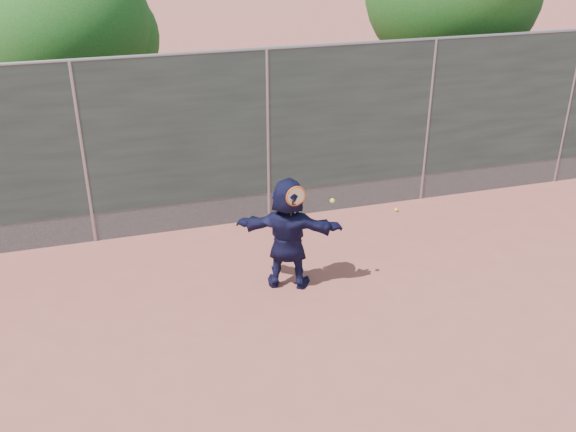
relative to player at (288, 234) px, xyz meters
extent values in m
plane|color=#9E4C42|center=(0.30, -1.29, -0.84)|extent=(80.00, 80.00, 0.00)
imported|color=#121233|center=(0.00, 0.00, 0.00)|extent=(1.62, 1.05, 1.67)
sphere|color=#BAEE34|center=(2.61, 1.82, -0.80)|extent=(0.07, 0.07, 0.07)
cube|color=#38423D|center=(0.30, 2.21, 0.91)|extent=(20.00, 0.04, 2.50)
cube|color=slate|center=(0.30, 2.21, -0.59)|extent=(20.00, 0.03, 0.50)
cylinder|color=gray|center=(0.30, 2.21, 2.16)|extent=(20.00, 0.05, 0.05)
cylinder|color=gray|center=(-2.70, 2.21, 0.66)|extent=(0.06, 0.06, 3.00)
cylinder|color=gray|center=(0.30, 2.21, 0.66)|extent=(0.06, 0.06, 3.00)
cylinder|color=gray|center=(3.30, 2.21, 0.66)|extent=(0.06, 0.06, 3.00)
cylinder|color=gray|center=(6.30, 2.21, 0.66)|extent=(0.06, 0.06, 3.00)
torus|color=#CC4F13|center=(0.05, -0.20, 0.66)|extent=(0.29, 0.06, 0.29)
cylinder|color=beige|center=(0.05, -0.20, 0.66)|extent=(0.25, 0.04, 0.25)
cylinder|color=black|center=(0.00, -0.18, 0.46)|extent=(0.05, 0.13, 0.33)
sphere|color=#BAEE34|center=(0.59, -0.18, 0.52)|extent=(0.07, 0.07, 0.07)
cylinder|color=#382314|center=(4.80, 4.41, 0.46)|extent=(0.28, 0.28, 2.60)
sphere|color=#23561C|center=(5.52, 4.61, 2.39)|extent=(2.52, 2.52, 2.52)
cylinder|color=#382314|center=(-2.70, 5.21, 0.26)|extent=(0.28, 0.28, 2.20)
sphere|color=#23561C|center=(-2.70, 5.21, 2.19)|extent=(3.00, 3.00, 3.00)
sphere|color=#23561C|center=(-2.10, 5.41, 1.89)|extent=(2.10, 2.10, 2.10)
cone|color=#387226|center=(0.55, 2.09, -0.71)|extent=(0.03, 0.03, 0.26)
cone|color=#387226|center=(0.85, 2.11, -0.69)|extent=(0.03, 0.03, 0.30)
cone|color=#387226|center=(0.20, 2.07, -0.73)|extent=(0.03, 0.03, 0.22)
camera|label=1|loc=(-2.31, -7.76, 4.22)|focal=40.00mm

